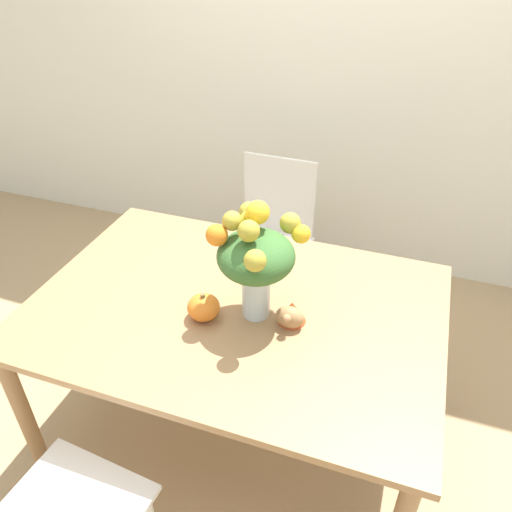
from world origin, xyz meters
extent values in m
plane|color=tan|center=(0.00, 0.00, 0.00)|extent=(12.00, 12.00, 0.00)
cube|color=silver|center=(0.00, 1.54, 1.35)|extent=(8.00, 0.06, 2.70)
cube|color=#9E754C|center=(0.00, 0.00, 0.71)|extent=(1.51, 1.04, 0.03)
cylinder|color=#9E754C|center=(-0.70, -0.46, 0.35)|extent=(0.06, 0.06, 0.70)
cylinder|color=#9E754C|center=(-0.70, 0.46, 0.35)|extent=(0.06, 0.06, 0.70)
cylinder|color=#9E754C|center=(0.70, 0.46, 0.35)|extent=(0.06, 0.06, 0.70)
cylinder|color=silver|center=(0.09, -0.02, 0.83)|extent=(0.10, 0.10, 0.20)
cylinder|color=silver|center=(0.09, -0.02, 0.77)|extent=(0.09, 0.09, 0.08)
cylinder|color=#38662D|center=(0.11, -0.02, 0.86)|extent=(0.01, 0.00, 0.25)
cylinder|color=#38662D|center=(0.09, 0.00, 0.86)|extent=(0.01, 0.01, 0.25)
cylinder|color=#38662D|center=(0.07, -0.01, 0.86)|extent=(0.01, 0.01, 0.25)
cylinder|color=#38662D|center=(0.07, -0.03, 0.86)|extent=(0.01, 0.01, 0.25)
cylinder|color=#38662D|center=(0.09, -0.04, 0.86)|extent=(0.01, 0.01, 0.25)
ellipsoid|color=#38662D|center=(0.09, -0.02, 0.98)|extent=(0.27, 0.27, 0.16)
sphere|color=#AD9E33|center=(0.08, -0.06, 1.10)|extent=(0.07, 0.07, 0.07)
sphere|color=yellow|center=(0.06, 0.04, 1.10)|extent=(0.06, 0.06, 0.06)
sphere|color=#AD9E33|center=(0.01, -0.02, 1.10)|extent=(0.07, 0.07, 0.07)
sphere|color=yellow|center=(0.21, 0.10, 1.02)|extent=(0.07, 0.07, 0.07)
sphere|color=#AD9E33|center=(0.13, -0.15, 1.06)|extent=(0.07, 0.07, 0.07)
sphere|color=#AD9E33|center=(0.07, 0.05, 1.11)|extent=(0.08, 0.08, 0.08)
sphere|color=yellow|center=(0.04, 0.05, 1.08)|extent=(0.06, 0.06, 0.06)
sphere|color=orange|center=(-0.03, -0.06, 1.06)|extent=(0.07, 0.07, 0.07)
sphere|color=#AD9E33|center=(0.17, 0.11, 1.05)|extent=(0.07, 0.07, 0.07)
sphere|color=#AD9E33|center=(0.02, 0.09, 1.08)|extent=(0.07, 0.07, 0.07)
sphere|color=yellow|center=(0.08, 0.03, 1.12)|extent=(0.08, 0.08, 0.08)
ellipsoid|color=orange|center=(-0.08, -0.10, 0.77)|extent=(0.12, 0.12, 0.09)
cylinder|color=brown|center=(-0.08, -0.10, 0.82)|extent=(0.02, 0.02, 0.02)
ellipsoid|color=#A87A4C|center=(0.22, -0.04, 0.77)|extent=(0.10, 0.07, 0.08)
cone|color=#C64C23|center=(0.22, -0.01, 0.77)|extent=(0.10, 0.10, 0.08)
sphere|color=#A87A4C|center=(0.22, -0.08, 0.79)|extent=(0.03, 0.03, 0.03)
cube|color=white|center=(-0.13, 0.79, 0.43)|extent=(0.43, 0.43, 0.02)
cylinder|color=white|center=(-0.31, 0.62, 0.21)|extent=(0.04, 0.04, 0.42)
cylinder|color=white|center=(0.03, 0.62, 0.21)|extent=(0.04, 0.04, 0.42)
cylinder|color=white|center=(-0.30, 0.96, 0.21)|extent=(0.04, 0.04, 0.42)
cylinder|color=white|center=(0.04, 0.96, 0.21)|extent=(0.04, 0.04, 0.42)
cube|color=white|center=(-0.13, 0.99, 0.67)|extent=(0.40, 0.03, 0.45)
cylinder|color=white|center=(-0.41, -0.59, 0.21)|extent=(0.04, 0.04, 0.42)
camera|label=1|loc=(0.54, -1.32, 1.94)|focal=35.00mm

